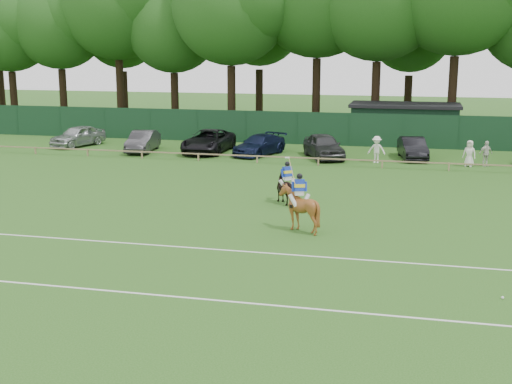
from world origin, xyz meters
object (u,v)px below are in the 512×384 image
(hatch_grey, at_px, (324,146))
(utility_shed, at_px, (404,123))
(horse_dark, at_px, (287,188))
(spectator_mid, at_px, (486,153))
(sedan_silver, at_px, (78,136))
(sedan_navy, at_px, (259,145))
(spectator_left, at_px, (377,149))
(suv_black, at_px, (208,141))
(spectator_right, at_px, (469,153))
(estate_black, at_px, (413,148))
(horse_chestnut, at_px, (299,208))
(sedan_grey, at_px, (143,141))
(polo_ball, at_px, (503,298))

(hatch_grey, distance_m, utility_shed, 10.41)
(horse_dark, bearing_deg, spectator_mid, -169.33)
(sedan_silver, height_order, utility_shed, utility_shed)
(hatch_grey, bearing_deg, sedan_navy, 152.20)
(spectator_left, bearing_deg, horse_dark, -103.02)
(suv_black, xyz_separation_m, spectator_right, (17.68, -1.71, 0.03))
(sedan_navy, height_order, estate_black, estate_black)
(horse_chestnut, height_order, sedan_grey, horse_chestnut)
(horse_dark, relative_size, spectator_right, 1.03)
(spectator_mid, distance_m, spectator_right, 1.08)
(horse_chestnut, xyz_separation_m, hatch_grey, (-1.55, 18.59, -0.12))
(horse_chestnut, distance_m, estate_black, 20.12)
(horse_dark, relative_size, spectator_mid, 1.06)
(sedan_navy, xyz_separation_m, spectator_right, (13.89, -1.41, 0.13))
(horse_dark, distance_m, polo_ball, 14.11)
(horse_chestnut, distance_m, sedan_silver, 28.39)
(estate_black, bearing_deg, spectator_mid, -31.48)
(spectator_left, bearing_deg, spectator_right, 1.75)
(estate_black, xyz_separation_m, spectator_left, (-2.26, -2.13, 0.15))
(sedan_navy, bearing_deg, sedan_grey, -157.11)
(estate_black, bearing_deg, suv_black, 172.18)
(sedan_grey, height_order, utility_shed, utility_shed)
(estate_black, xyz_separation_m, polo_ball, (3.03, -25.88, -0.68))
(sedan_grey, xyz_separation_m, utility_shed, (18.07, 9.24, 0.79))
(polo_ball, bearing_deg, spectator_mid, 86.47)
(sedan_grey, relative_size, spectator_right, 2.73)
(suv_black, distance_m, spectator_left, 12.02)
(horse_dark, distance_m, spectator_left, 13.16)
(sedan_navy, bearing_deg, spectator_right, 13.80)
(sedan_silver, bearing_deg, spectator_right, 13.03)
(estate_black, height_order, spectator_mid, spectator_mid)
(hatch_grey, xyz_separation_m, polo_ball, (8.88, -24.81, -0.78))
(sedan_silver, xyz_separation_m, hatch_grey, (18.81, -1.20, 0.04))
(spectator_right, bearing_deg, horse_dark, -106.27)
(sedan_silver, bearing_deg, horse_chestnut, -26.46)
(estate_black, height_order, spectator_right, spectator_right)
(sedan_silver, xyz_separation_m, spectator_right, (28.16, -2.31, 0.05))
(suv_black, distance_m, polo_ball, 30.69)
(horse_dark, distance_m, sedan_silver, 24.13)
(spectator_left, height_order, spectator_right, spectator_left)
(spectator_mid, relative_size, polo_ball, 17.90)
(sedan_silver, relative_size, utility_shed, 0.55)
(estate_black, relative_size, utility_shed, 0.52)
(horse_dark, xyz_separation_m, sedan_silver, (-18.93, 14.96, 0.06))
(horse_dark, bearing_deg, sedan_silver, -79.50)
(sedan_grey, bearing_deg, horse_dark, -53.83)
(horse_chestnut, height_order, spectator_left, horse_chestnut)
(horse_dark, height_order, horse_chestnut, horse_chestnut)
(spectator_mid, height_order, spectator_right, spectator_right)
(spectator_mid, bearing_deg, horse_chestnut, -146.53)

